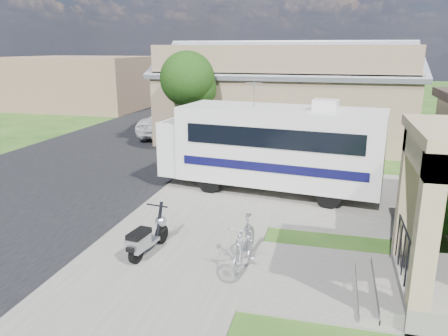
% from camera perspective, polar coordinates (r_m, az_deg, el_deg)
% --- Properties ---
extents(ground, '(120.00, 120.00, 0.00)m').
position_cam_1_polar(ground, '(10.78, -0.70, -10.33)').
color(ground, '#1C3F11').
extents(street_slab, '(9.00, 80.00, 0.02)m').
position_cam_1_polar(street_slab, '(22.31, -12.82, 2.97)').
color(street_slab, black).
rests_on(street_slab, ground).
extents(sidewalk_slab, '(4.00, 80.00, 0.06)m').
position_cam_1_polar(sidewalk_slab, '(20.24, 3.85, 2.12)').
color(sidewalk_slab, '#5F5D56').
rests_on(sidewalk_slab, ground).
extents(driveway_slab, '(7.00, 6.00, 0.05)m').
position_cam_1_polar(driveway_slab, '(14.68, 9.55, -3.29)').
color(driveway_slab, '#5F5D56').
rests_on(driveway_slab, ground).
extents(walk_slab, '(4.00, 3.00, 0.05)m').
position_cam_1_polar(walk_slab, '(9.60, 15.80, -14.25)').
color(walk_slab, '#5F5D56').
rests_on(walk_slab, ground).
extents(warehouse, '(12.50, 8.40, 5.04)m').
position_cam_1_polar(warehouse, '(23.63, 8.12, 8.76)').
color(warehouse, '#746348').
rests_on(warehouse, ground).
extents(distant_bldg_far, '(10.00, 8.00, 4.00)m').
position_cam_1_polar(distant_bldg_far, '(37.05, -17.92, 10.58)').
color(distant_bldg_far, brown).
rests_on(distant_bldg_far, ground).
extents(distant_bldg_near, '(8.00, 7.00, 3.20)m').
position_cam_1_polar(distant_bldg_near, '(46.88, -7.91, 11.55)').
color(distant_bldg_near, '#746348').
rests_on(distant_bldg_near, ground).
extents(street_tree_a, '(2.44, 2.40, 4.58)m').
position_cam_1_polar(street_tree_a, '(19.50, -4.47, 11.19)').
color(street_tree_a, '#302015').
rests_on(street_tree_a, ground).
extents(street_tree_b, '(2.44, 2.40, 4.73)m').
position_cam_1_polar(street_tree_b, '(29.13, 1.94, 12.91)').
color(street_tree_b, '#302015').
rests_on(street_tree_b, ground).
extents(street_tree_c, '(2.44, 2.40, 4.42)m').
position_cam_1_polar(street_tree_c, '(37.97, 4.92, 13.03)').
color(street_tree_c, '#302015').
rests_on(street_tree_c, ground).
extents(motorhome, '(7.46, 3.16, 3.71)m').
position_cam_1_polar(motorhome, '(14.46, 6.26, 3.00)').
color(motorhome, silver).
rests_on(motorhome, ground).
extents(shrub, '(2.12, 2.03, 2.60)m').
position_cam_1_polar(shrub, '(12.06, 27.14, -2.47)').
color(shrub, '#302015').
rests_on(shrub, ground).
extents(scooter, '(0.61, 1.61, 1.06)m').
position_cam_1_polar(scooter, '(10.30, -10.11, -8.96)').
color(scooter, black).
rests_on(scooter, ground).
extents(bicycle, '(0.59, 1.88, 1.12)m').
position_cam_1_polar(bicycle, '(9.58, 2.66, -10.12)').
color(bicycle, '#9FA0A6').
rests_on(bicycle, ground).
extents(pickup_truck, '(2.90, 5.70, 1.54)m').
position_cam_1_polar(pickup_truck, '(24.10, -6.03, 6.03)').
color(pickup_truck, white).
rests_on(pickup_truck, ground).
extents(van, '(3.11, 6.37, 1.78)m').
position_cam_1_polar(van, '(31.27, -2.72, 8.48)').
color(van, white).
rests_on(van, ground).
extents(garden_hose, '(0.36, 0.36, 0.16)m').
position_cam_1_polar(garden_hose, '(10.26, 19.72, -12.22)').
color(garden_hose, '#156C24').
rests_on(garden_hose, ground).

